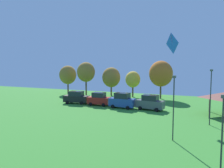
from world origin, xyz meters
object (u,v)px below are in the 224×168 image
at_px(light_post_2, 174,104).
at_px(treeline_tree_0, 68,75).
at_px(light_post_0, 211,94).
at_px(light_post_1, 222,131).
at_px(treeline_tree_4, 161,74).
at_px(parked_car_leftmost, 76,97).
at_px(parked_car_second_from_left, 99,99).
at_px(treeline_tree_3, 133,79).
at_px(kite_flying_0, 172,43).
at_px(parked_car_third_from_left, 122,101).
at_px(treeline_tree_2, 111,77).
at_px(parked_car_rightmost_in_row, 150,103).
at_px(treeline_tree_1, 86,72).

relative_size(light_post_2, treeline_tree_0, 0.95).
distance_m(light_post_0, light_post_1, 14.52).
bearing_deg(light_post_0, treeline_tree_4, 117.28).
xyz_separation_m(parked_car_leftmost, treeline_tree_0, (-9.16, 11.45, 3.47)).
xyz_separation_m(parked_car_second_from_left, light_post_2, (15.22, -14.55, 2.56)).
xyz_separation_m(light_post_1, treeline_tree_3, (-16.74, 33.65, 0.63)).
relative_size(kite_flying_0, parked_car_third_from_left, 0.65).
bearing_deg(light_post_1, parked_car_leftmost, 138.50).
distance_m(parked_car_leftmost, treeline_tree_4, 18.74).
relative_size(kite_flying_0, treeline_tree_2, 0.45).
distance_m(parked_car_rightmost_in_row, treeline_tree_1, 21.26).
xyz_separation_m(parked_car_leftmost, parked_car_rightmost_in_row, (14.42, -0.60, 0.06)).
xyz_separation_m(parked_car_leftmost, parked_car_third_from_left, (9.61, -0.87, 0.12)).
height_order(parked_car_second_from_left, treeline_tree_0, treeline_tree_0).
bearing_deg(parked_car_leftmost, light_post_0, -23.14).
distance_m(kite_flying_0, treeline_tree_4, 17.10).
xyz_separation_m(parked_car_third_from_left, treeline_tree_1, (-12.99, 11.08, 4.20)).
distance_m(light_post_2, treeline_tree_3, 29.68).
distance_m(parked_car_third_from_left, treeline_tree_0, 22.70).
distance_m(treeline_tree_0, treeline_tree_4, 22.94).
distance_m(light_post_0, treeline_tree_2, 28.77).
xyz_separation_m(parked_car_leftmost, treeline_tree_2, (2.13, 12.35, 3.11)).
bearing_deg(treeline_tree_3, treeline_tree_2, 178.96).
bearing_deg(light_post_1, treeline_tree_4, 107.32).
bearing_deg(light_post_1, kite_flying_0, 108.65).
xyz_separation_m(light_post_0, treeline_tree_1, (-26.89, 17.11, 1.56)).
bearing_deg(treeline_tree_1, light_post_1, -48.92).
distance_m(parked_car_leftmost, treeline_tree_1, 11.59).
distance_m(parked_car_rightmost_in_row, treeline_tree_4, 13.29).
xyz_separation_m(treeline_tree_2, treeline_tree_4, (11.63, -0.34, 1.10)).
height_order(parked_car_second_from_left, treeline_tree_3, treeline_tree_3).
distance_m(light_post_2, treeline_tree_0, 39.14).
bearing_deg(light_post_2, parked_car_third_from_left, 127.11).
bearing_deg(treeline_tree_0, parked_car_rightmost_in_row, -27.06).
relative_size(parked_car_rightmost_in_row, treeline_tree_2, 0.72).
relative_size(treeline_tree_0, treeline_tree_3, 1.20).
distance_m(parked_car_leftmost, light_post_2, 24.93).
bearing_deg(parked_car_second_from_left, treeline_tree_0, 138.15).
height_order(parked_car_rightmost_in_row, treeline_tree_1, treeline_tree_1).
distance_m(parked_car_third_from_left, treeline_tree_3, 13.56).
bearing_deg(parked_car_leftmost, parked_car_rightmost_in_row, -9.17).
relative_size(kite_flying_0, light_post_0, 0.43).
bearing_deg(parked_car_second_from_left, parked_car_third_from_left, -11.67).
bearing_deg(treeline_tree_3, light_post_1, -63.55).
distance_m(parked_car_rightmost_in_row, light_post_1, 23.06).
height_order(light_post_2, treeline_tree_4, treeline_tree_4).
distance_m(parked_car_leftmost, parked_car_second_from_left, 4.81).
distance_m(parked_car_second_from_left, parked_car_rightmost_in_row, 9.63).
bearing_deg(light_post_1, parked_car_rightmost_in_row, 115.14).
height_order(light_post_1, light_post_2, light_post_2).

